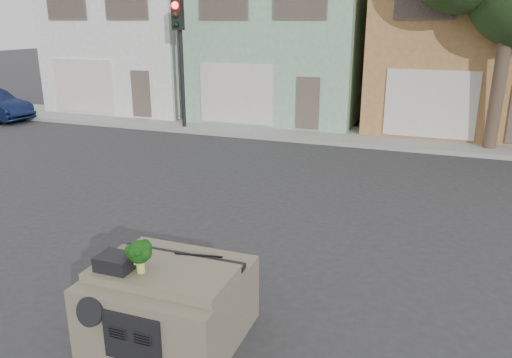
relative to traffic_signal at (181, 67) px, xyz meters
The scene contains 11 objects.
ground_plane 11.79m from the traffic_signal, 55.62° to the right, with size 120.00×120.00×0.00m, color #303033.
sidewalk 7.03m from the traffic_signal, ahead, with size 40.00×3.00×0.15m, color gray.
townhouse_white 6.84m from the traffic_signal, 131.99° to the left, with size 7.20×8.20×7.55m, color white.
townhouse_mint 5.96m from the traffic_signal, 59.04° to the left, with size 7.20×8.20×7.55m, color #88B692.
townhouse_tan 11.69m from the traffic_signal, 25.46° to the left, with size 7.20×8.20×7.55m, color #A87844.
traffic_signal is the anchor object (origin of this frame).
tree_near 11.63m from the traffic_signal, ahead, with size 4.40×4.00×8.50m, color #1F3716.
car_dashboard 14.23m from the traffic_signal, 62.53° to the right, with size 2.00×1.80×1.12m, color #6A624E.
instrument_hump 14.21m from the traffic_signal, 65.26° to the right, with size 0.48×0.38×0.20m, color black.
wiper_arm 13.96m from the traffic_signal, 60.78° to the right, with size 0.70×0.03×0.02m, color black.
broccoli 14.32m from the traffic_signal, 63.89° to the right, with size 0.37×0.37×0.46m, color black.
Camera 1 is at (3.25, -8.33, 4.29)m, focal length 35.00 mm.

